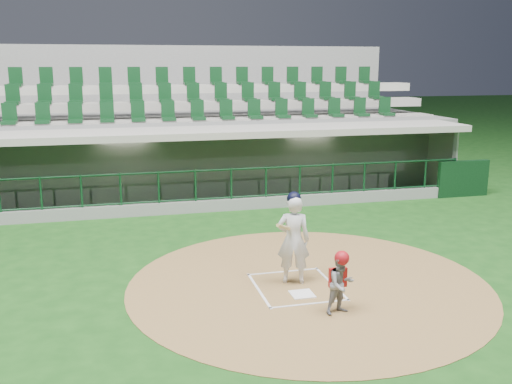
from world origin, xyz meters
TOP-DOWN VIEW (x-y plane):
  - ground at (0.00, 0.00)m, footprint 120.00×120.00m
  - dirt_circle at (0.30, -0.20)m, footprint 7.20×7.20m
  - home_plate at (0.00, -0.70)m, footprint 0.43×0.43m
  - batter_box_chalk at (0.00, -0.30)m, footprint 1.55×1.80m
  - dugout_structure at (0.06, 7.85)m, footprint 16.40×3.70m
  - seating_deck at (0.00, 10.91)m, footprint 17.00×6.72m
  - batter at (0.02, -0.06)m, footprint 0.92×0.95m
  - catcher at (0.39, -1.63)m, footprint 0.60×0.52m

SIDE VIEW (x-z plane):
  - ground at x=0.00m, z-range 0.00..0.00m
  - dirt_circle at x=0.30m, z-range 0.00..0.01m
  - batter_box_chalk at x=0.00m, z-range 0.01..0.02m
  - home_plate at x=0.00m, z-range 0.01..0.03m
  - catcher at x=0.39m, z-range 0.01..1.16m
  - batter at x=0.02m, z-range 0.01..1.88m
  - dugout_structure at x=0.06m, z-range -0.54..2.46m
  - seating_deck at x=0.00m, z-range -1.15..4.00m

